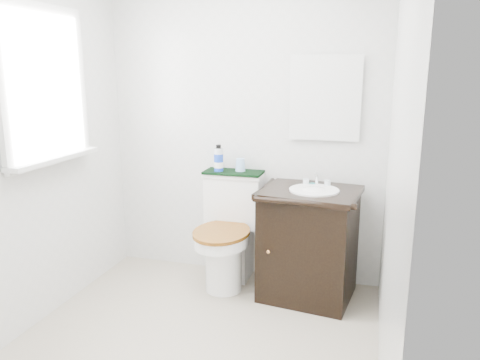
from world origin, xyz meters
The scene contains 14 objects.
floor centered at (0.00, 0.00, 0.00)m, with size 2.40×2.40×0.00m, color #B9AF95.
wall_back centered at (0.00, 1.20, 1.20)m, with size 2.40×2.40×0.00m, color silver.
wall_front centered at (0.00, -1.20, 1.20)m, with size 2.40×2.40×0.00m, color silver.
wall_left centered at (-1.10, 0.00, 1.20)m, with size 2.40×2.40×0.00m, color silver.
wall_right centered at (1.10, 0.00, 1.20)m, with size 2.40×2.40×0.00m, color silver.
window centered at (-1.07, 0.25, 1.55)m, with size 0.02×0.70×0.90m, color white.
mirror centered at (0.63, 1.18, 1.45)m, with size 0.50×0.02×0.60m, color silver.
toilet centered at (-0.05, 0.96, 0.38)m, with size 0.47×0.64×0.86m.
vanity centered at (0.58, 0.90, 0.43)m, with size 0.74×0.66×0.92m.
trash_bin centered at (-0.05, 0.92, 0.14)m, with size 0.22×0.20×0.27m.
towel centered at (-0.05, 1.09, 0.87)m, with size 0.46×0.22×0.02m, color black.
mouthwash_bottle centered at (-0.16, 1.06, 0.97)m, with size 0.07×0.07×0.21m.
cup centered at (0.00, 1.11, 0.93)m, with size 0.08×0.08×0.10m, color #8EB9E8.
soap_bar centered at (0.58, 1.04, 0.83)m, with size 0.08×0.05×0.02m, color #166C6C.
Camera 1 is at (0.99, -2.34, 1.65)m, focal length 35.00 mm.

